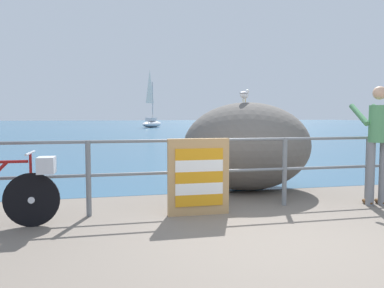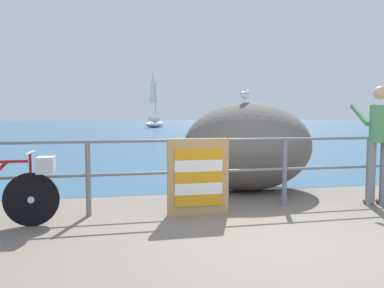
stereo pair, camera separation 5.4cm
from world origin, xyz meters
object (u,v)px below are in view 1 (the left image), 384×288
Objects in this scene: person_at_railing at (377,139)px; folded_deckchair_stack at (199,177)px; seagull at (244,94)px; sailboat at (152,121)px; breakwater_boulder_main at (247,146)px.

person_at_railing is 2.78m from folded_deckchair_stack.
seagull reaches higher than folded_deckchair_stack.
sailboat reaches higher than person_at_railing.
breakwater_boulder_main is (-1.46, 1.57, -0.20)m from person_at_railing.
person_at_railing is 0.76× the size of breakwater_boulder_main.
breakwater_boulder_main is 7.98× the size of seagull.
breakwater_boulder_main reaches higher than folded_deckchair_stack.
seagull is (-1.55, 1.49, 0.73)m from person_at_railing.
person_at_railing is 6.07× the size of seagull.
sailboat reaches higher than seagull.
sailboat is (2.52, 35.33, -1.01)m from seagull.
seagull is at bearing -155.55° from sailboat.
person_at_railing is at bearing -152.98° from sailboat.
person_at_railing reaches higher than folded_deckchair_stack.
folded_deckchair_stack is at bearing 97.13° from person_at_railing.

